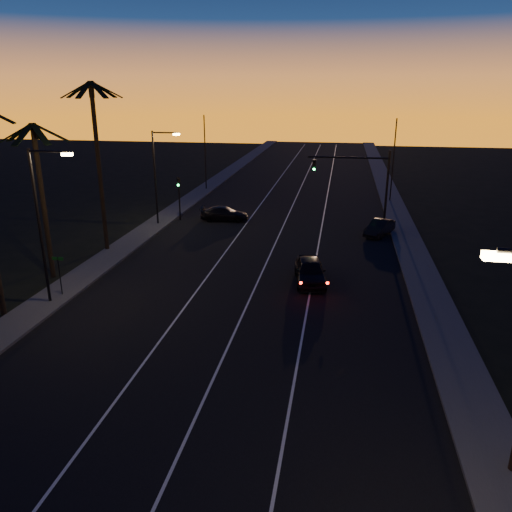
% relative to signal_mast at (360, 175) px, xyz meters
% --- Properties ---
extents(road, '(20.00, 170.00, 0.01)m').
position_rel_signal_mast_xyz_m(road, '(-7.14, -9.99, -4.78)').
color(road, black).
rests_on(road, ground).
extents(sidewalk_left, '(2.40, 170.00, 0.16)m').
position_rel_signal_mast_xyz_m(sidewalk_left, '(-18.34, -9.99, -4.70)').
color(sidewalk_left, '#3D3D3A').
rests_on(sidewalk_left, ground).
extents(sidewalk_right, '(2.40, 170.00, 0.16)m').
position_rel_signal_mast_xyz_m(sidewalk_right, '(4.06, -9.99, -4.70)').
color(sidewalk_right, '#3D3D3A').
rests_on(sidewalk_right, ground).
extents(lane_stripe_left, '(0.12, 160.00, 0.01)m').
position_rel_signal_mast_xyz_m(lane_stripe_left, '(-10.14, -9.99, -4.76)').
color(lane_stripe_left, silver).
rests_on(lane_stripe_left, road).
extents(lane_stripe_mid, '(0.12, 160.00, 0.01)m').
position_rel_signal_mast_xyz_m(lane_stripe_mid, '(-6.64, -9.99, -4.76)').
color(lane_stripe_mid, silver).
rests_on(lane_stripe_mid, road).
extents(lane_stripe_right, '(0.12, 160.00, 0.01)m').
position_rel_signal_mast_xyz_m(lane_stripe_right, '(-3.14, -9.99, -4.76)').
color(lane_stripe_right, silver).
rests_on(lane_stripe_right, road).
extents(palm_mid, '(4.25, 4.16, 10.03)m').
position_rel_signal_mast_xyz_m(palm_mid, '(-20.34, -15.99, 1.47)').
color(palm_mid, black).
rests_on(palm_mid, ground).
extents(palm_far, '(4.25, 4.16, 12.53)m').
position_rel_signal_mast_xyz_m(palm_far, '(-19.34, -9.99, 2.83)').
color(palm_far, black).
rests_on(palm_far, ground).
extents(streetlight_left_near, '(2.55, 0.26, 9.00)m').
position_rel_signal_mast_xyz_m(streetlight_left_near, '(-17.84, -19.99, 0.54)').
color(streetlight_left_near, black).
rests_on(streetlight_left_near, ground).
extents(streetlight_left_far, '(2.55, 0.26, 8.50)m').
position_rel_signal_mast_xyz_m(streetlight_left_far, '(-17.82, -1.99, 0.28)').
color(streetlight_left_far, black).
rests_on(streetlight_left_far, ground).
extents(street_sign, '(0.70, 0.06, 2.60)m').
position_rel_signal_mast_xyz_m(street_sign, '(-17.94, -18.99, -3.13)').
color(street_sign, black).
rests_on(street_sign, ground).
extents(signal_mast, '(7.10, 0.41, 7.00)m').
position_rel_signal_mast_xyz_m(signal_mast, '(0.00, 0.00, 0.00)').
color(signal_mast, black).
rests_on(signal_mast, ground).
extents(signal_post, '(0.28, 0.37, 4.20)m').
position_rel_signal_mast_xyz_m(signal_post, '(-16.64, -0.01, -1.89)').
color(signal_post, black).
rests_on(signal_post, ground).
extents(far_pole_left, '(0.14, 0.14, 9.00)m').
position_rel_signal_mast_xyz_m(far_pole_left, '(-18.14, 15.01, -0.28)').
color(far_pole_left, black).
rests_on(far_pole_left, ground).
extents(far_pole_right, '(0.14, 0.14, 9.00)m').
position_rel_signal_mast_xyz_m(far_pole_right, '(3.86, 12.01, -0.28)').
color(far_pole_right, black).
rests_on(far_pole_right, ground).
extents(lead_car, '(2.56, 5.38, 1.58)m').
position_rel_signal_mast_xyz_m(lead_car, '(-3.28, -14.07, -3.98)').
color(lead_car, black).
rests_on(lead_car, road).
extents(right_car, '(2.95, 4.23, 1.32)m').
position_rel_signal_mast_xyz_m(right_car, '(1.86, -1.99, -4.11)').
color(right_car, black).
rests_on(right_car, road).
extents(cross_car, '(4.70, 2.26, 1.32)m').
position_rel_signal_mast_xyz_m(cross_car, '(-12.43, 0.58, -4.11)').
color(cross_car, black).
rests_on(cross_car, road).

